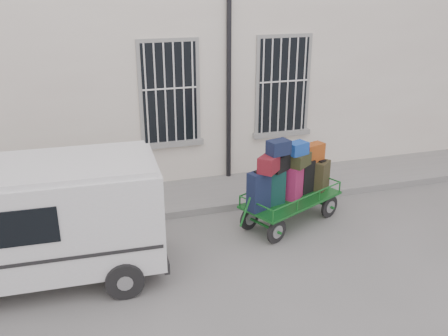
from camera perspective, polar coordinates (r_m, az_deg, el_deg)
name	(u,v)px	position (r m, az deg, el deg)	size (l,w,h in m)	color
ground	(227,245)	(9.35, 0.34, -8.83)	(80.00, 80.00, 0.00)	slate
building	(165,44)	(13.54, -6.79, 13.94)	(24.00, 5.15, 6.00)	beige
sidewalk	(198,195)	(11.20, -3.02, -3.09)	(24.00, 1.70, 0.15)	slate
luggage_cart	(290,181)	(9.82, 7.58, -1.51)	(2.42, 1.72, 1.86)	black
van	(33,217)	(8.37, -20.99, -5.26)	(4.06, 1.94, 2.01)	white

